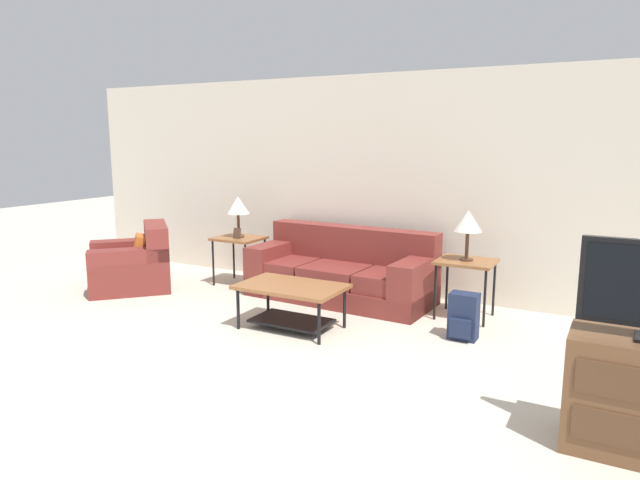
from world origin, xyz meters
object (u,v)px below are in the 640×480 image
(side_table_right, at_px, (466,266))
(backpack, at_px, (463,317))
(table_lamp_left, at_px, (238,206))
(armchair, at_px, (133,265))
(side_table_left, at_px, (239,242))
(table_lamp_right, at_px, (468,222))
(couch, at_px, (342,274))
(coffee_table, at_px, (291,296))

(side_table_right, relative_size, backpack, 1.39)
(side_table_right, distance_m, table_lamp_left, 2.93)
(side_table_right, bearing_deg, table_lamp_left, -180.00)
(armchair, bearing_deg, side_table_left, 37.05)
(table_lamp_right, bearing_deg, couch, 179.08)
(side_table_right, xyz_separation_m, table_lamp_left, (-2.89, -0.00, 0.46))
(couch, relative_size, side_table_right, 3.55)
(couch, relative_size, side_table_left, 3.55)
(armchair, xyz_separation_m, table_lamp_left, (1.05, 0.79, 0.72))
(table_lamp_left, distance_m, table_lamp_right, 2.89)
(table_lamp_left, relative_size, table_lamp_right, 1.00)
(couch, bearing_deg, side_table_left, -179.08)
(side_table_right, height_order, table_lamp_left, table_lamp_left)
(side_table_left, height_order, side_table_right, same)
(armchair, relative_size, backpack, 2.97)
(couch, relative_size, coffee_table, 2.12)
(side_table_right, distance_m, table_lamp_right, 0.46)
(table_lamp_left, bearing_deg, backpack, -12.07)
(armchair, distance_m, side_table_left, 1.34)
(couch, distance_m, side_table_left, 1.47)
(side_table_right, distance_m, backpack, 0.75)
(side_table_right, bearing_deg, armchair, -168.66)
(table_lamp_right, bearing_deg, armchair, -168.66)
(side_table_left, height_order, table_lamp_left, table_lamp_left)
(side_table_right, height_order, backpack, side_table_right)
(coffee_table, xyz_separation_m, side_table_right, (1.41, 1.16, 0.22))
(armchair, height_order, backpack, armchair)
(couch, bearing_deg, armchair, -161.95)
(couch, xyz_separation_m, side_table_right, (1.44, -0.02, 0.26))
(table_lamp_left, bearing_deg, couch, 0.92)
(backpack, bearing_deg, armchair, -178.08)
(couch, distance_m, backpack, 1.74)
(table_lamp_left, bearing_deg, table_lamp_right, 0.00)
(armchair, relative_size, table_lamp_left, 2.51)
(side_table_left, xyz_separation_m, table_lamp_left, (0.00, -0.00, 0.46))
(side_table_left, bearing_deg, table_lamp_right, -0.00)
(table_lamp_left, xyz_separation_m, table_lamp_right, (2.89, 0.00, 0.00))
(armchair, bearing_deg, couch, 18.05)
(backpack, bearing_deg, side_table_right, 103.68)
(armchair, relative_size, coffee_table, 1.28)
(table_lamp_left, bearing_deg, side_table_right, 0.00)
(couch, height_order, backpack, couch)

